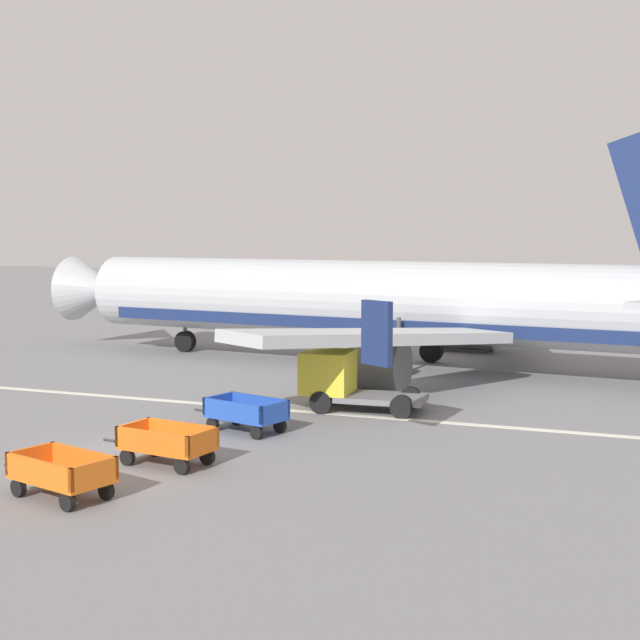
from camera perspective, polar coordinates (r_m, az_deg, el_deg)
ground_plane at (r=25.85m, az=-13.32°, el=-8.71°), size 220.00×220.00×0.00m
apron_stripe at (r=32.54m, az=-5.41°, el=-5.57°), size 120.00×0.36×0.01m
airplane at (r=41.57m, az=4.35°, el=1.15°), size 37.67×30.29×11.34m
baggage_cart_nearest at (r=22.33m, az=-16.40°, el=-9.50°), size 3.62×2.02×1.07m
baggage_cart_second_in_row at (r=24.72m, az=-9.89°, el=-7.87°), size 3.62×1.74×1.07m
baggage_cart_third_in_row at (r=28.36m, az=-4.82°, el=-6.03°), size 3.61×2.05×1.07m
service_truck_beside_carts at (r=31.64m, az=1.37°, el=-3.86°), size 4.51×2.29×2.10m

